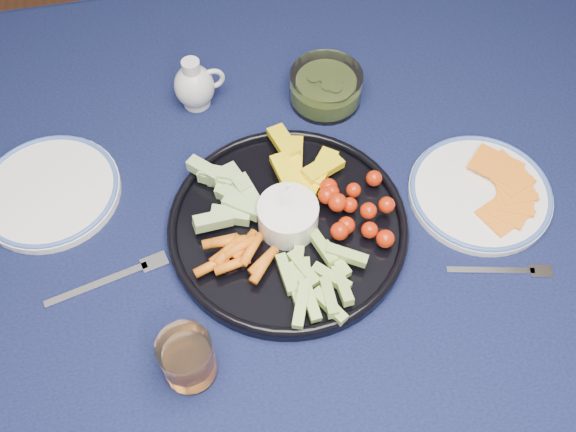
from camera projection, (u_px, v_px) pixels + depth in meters
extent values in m
plane|color=#54301C|center=(284.00, 353.00, 1.67)|extent=(4.00, 4.00, 0.00)
cylinder|color=#4D2C19|center=(521.00, 101.00, 1.67)|extent=(0.07, 0.07, 0.70)
cube|color=#4D2C19|center=(282.00, 196.00, 1.06)|extent=(1.60, 1.00, 0.04)
cube|color=black|center=(282.00, 188.00, 1.04)|extent=(1.66, 1.06, 0.01)
cube|color=black|center=(236.00, 38.00, 1.45)|extent=(1.66, 0.01, 0.30)
cylinder|color=black|center=(288.00, 228.00, 0.99)|extent=(0.37, 0.37, 0.02)
torus|color=black|center=(288.00, 224.00, 0.98)|extent=(0.37, 0.37, 0.01)
cylinder|color=white|center=(288.00, 216.00, 0.96)|extent=(0.09, 0.09, 0.05)
cylinder|color=white|center=(288.00, 209.00, 0.94)|extent=(0.08, 0.08, 0.01)
cylinder|color=silver|center=(197.00, 101.00, 1.14)|extent=(0.05, 0.05, 0.01)
ellipsoid|color=silver|center=(194.00, 86.00, 1.11)|extent=(0.07, 0.07, 0.08)
cylinder|color=silver|center=(191.00, 69.00, 1.07)|extent=(0.03, 0.03, 0.03)
torus|color=silver|center=(212.00, 79.00, 1.10)|extent=(0.04, 0.01, 0.04)
torus|color=#4163B8|center=(192.00, 75.00, 1.08)|extent=(0.04, 0.04, 0.00)
cylinder|color=silver|center=(326.00, 87.00, 1.12)|extent=(0.13, 0.13, 0.06)
cylinder|color=#536A1E|center=(325.00, 91.00, 1.13)|extent=(0.11, 0.11, 0.03)
cylinder|color=white|center=(480.00, 193.00, 1.03)|extent=(0.23, 0.23, 0.01)
torus|color=#4163B8|center=(481.00, 191.00, 1.02)|extent=(0.23, 0.23, 0.01)
cylinder|color=silver|center=(187.00, 358.00, 0.84)|extent=(0.07, 0.07, 0.09)
cylinder|color=orange|center=(189.00, 363.00, 0.85)|extent=(0.06, 0.06, 0.05)
cube|color=silver|center=(97.00, 285.00, 0.94)|extent=(0.15, 0.05, 0.00)
cube|color=silver|center=(154.00, 262.00, 0.96)|extent=(0.04, 0.03, 0.00)
cube|color=silver|center=(490.00, 271.00, 0.96)|extent=(0.13, 0.04, 0.00)
cube|color=silver|center=(541.00, 271.00, 0.95)|extent=(0.04, 0.03, 0.00)
cylinder|color=white|center=(50.00, 192.00, 1.03)|extent=(0.22, 0.22, 0.01)
torus|color=#4163B8|center=(49.00, 189.00, 1.02)|extent=(0.22, 0.22, 0.01)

